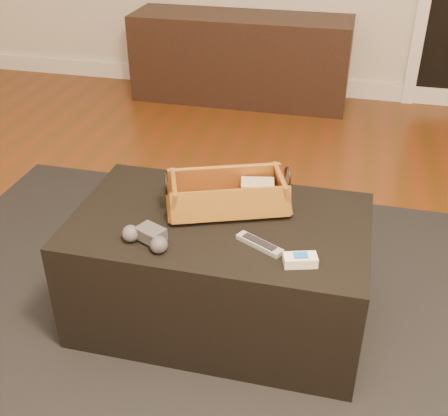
% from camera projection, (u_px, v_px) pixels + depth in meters
% --- Properties ---
extents(floor, '(5.00, 5.50, 0.01)m').
position_uv_depth(floor, '(176.00, 360.00, 1.93)').
color(floor, brown).
rests_on(floor, ground).
extents(baseboard, '(5.00, 0.04, 0.12)m').
position_uv_depth(baseboard, '(289.00, 84.00, 4.16)').
color(baseboard, white).
rests_on(baseboard, floor).
extents(media_cabinet, '(1.49, 0.45, 0.59)m').
position_uv_depth(media_cabinet, '(241.00, 59.00, 3.92)').
color(media_cabinet, black).
rests_on(media_cabinet, floor).
extents(area_rug, '(2.60, 2.00, 0.01)m').
position_uv_depth(area_rug, '(217.00, 324.00, 2.07)').
color(area_rug, black).
rests_on(area_rug, floor).
extents(ottoman, '(1.00, 0.60, 0.42)m').
position_uv_depth(ottoman, '(220.00, 269.00, 2.00)').
color(ottoman, black).
rests_on(ottoman, area_rug).
extents(tv_remote, '(0.22, 0.14, 0.02)m').
position_uv_depth(tv_remote, '(222.00, 204.00, 1.92)').
color(tv_remote, black).
rests_on(tv_remote, wicker_basket).
extents(cloth_bundle, '(0.13, 0.10, 0.06)m').
position_uv_depth(cloth_bundle, '(257.00, 190.00, 1.97)').
color(cloth_bundle, '#CAB88C').
rests_on(cloth_bundle, wicker_basket).
extents(wicker_basket, '(0.46, 0.35, 0.15)m').
position_uv_depth(wicker_basket, '(227.00, 195.00, 1.93)').
color(wicker_basket, '#AA6126').
rests_on(wicker_basket, ottoman).
extents(game_controller, '(0.18, 0.13, 0.06)m').
position_uv_depth(game_controller, '(147.00, 237.00, 1.75)').
color(game_controller, '#3C3D40').
rests_on(game_controller, ottoman).
extents(silver_remote, '(0.16, 0.11, 0.02)m').
position_uv_depth(silver_remote, '(259.00, 244.00, 1.75)').
color(silver_remote, '#A9ABB0').
rests_on(silver_remote, ottoman).
extents(cream_gadget, '(0.11, 0.08, 0.04)m').
position_uv_depth(cream_gadget, '(300.00, 260.00, 1.67)').
color(cream_gadget, white).
rests_on(cream_gadget, ottoman).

